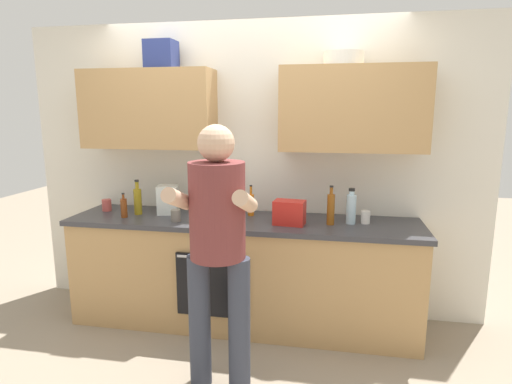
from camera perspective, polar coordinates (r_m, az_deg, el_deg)
ground_plane at (r=3.71m, az=-1.81°, el=-17.34°), size 12.00×12.00×0.00m
back_wall_unit at (r=3.54m, az=-1.01°, el=6.66°), size 4.00×0.38×2.50m
counter at (r=3.52m, az=-1.87°, el=-10.85°), size 2.84×0.67×0.90m
person_standing at (r=2.56m, az=-5.28°, el=-6.35°), size 0.49×0.45×1.69m
bottle_water at (r=3.31m, az=12.87°, el=-2.15°), size 0.08×0.08×0.28m
bottle_vinegar at (r=3.59m, az=-17.61°, el=-2.05°), size 0.05×0.05×0.20m
bottle_oil at (r=3.65m, az=-15.86°, el=-1.11°), size 0.07×0.07×0.30m
bottle_syrup at (r=3.25m, az=10.18°, el=-2.25°), size 0.06×0.06×0.31m
bottle_juice at (r=3.48m, az=-0.70°, el=-1.66°), size 0.05×0.05×0.26m
cup_coffee at (r=3.36m, az=14.73°, el=-3.34°), size 0.07×0.07×0.10m
cup_stoneware at (r=3.37m, az=-10.91°, el=-3.18°), size 0.08×0.08×0.10m
cup_ceramic at (r=3.88m, az=-19.72°, el=-1.70°), size 0.08×0.08×0.10m
mixing_bowl at (r=3.35m, az=-5.24°, el=-3.20°), size 0.21×0.21×0.08m
grocery_bag_crisps at (r=3.22m, az=4.58°, el=-2.82°), size 0.25×0.17×0.19m
grocery_bag_produce at (r=3.64m, az=-11.94°, el=-1.00°), size 0.20×0.22×0.24m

